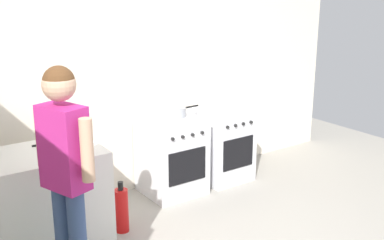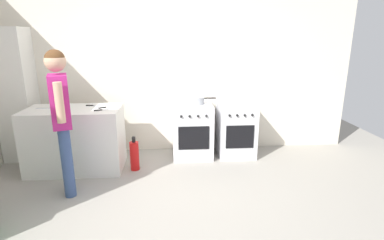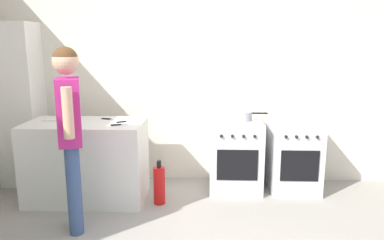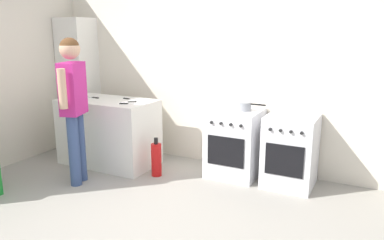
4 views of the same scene
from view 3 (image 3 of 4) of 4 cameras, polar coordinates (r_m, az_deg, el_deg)
The scene contains 12 objects.
back_wall at distance 4.76m, azimuth 2.36°, elevation 6.17°, with size 6.00×0.10×2.60m, color silver.
counter_unit at distance 4.41m, azimuth -15.67°, elevation -6.05°, with size 1.30×0.70×0.90m, color silver.
oven_left at distance 4.58m, azimuth 6.67°, elevation -5.31°, with size 0.62×0.62×0.85m.
oven_right at distance 4.69m, azimuth 15.29°, elevation -5.26°, with size 0.57×0.62×0.85m.
pot at distance 4.49m, azimuth 8.21°, elevation 0.59°, with size 0.34×0.16×0.10m.
knife_utility at distance 4.37m, azimuth -12.21°, elevation 0.13°, with size 0.25×0.08×0.01m.
knife_carving at distance 4.44m, azimuth -19.86°, elevation -0.14°, with size 0.33×0.04×0.01m.
knife_bread at distance 4.07m, azimuth -10.00°, elevation -0.64°, with size 0.34×0.15×0.01m.
knife_paring at distance 4.18m, azimuth -11.09°, elevation -0.34°, with size 0.19×0.14×0.01m.
person at distance 3.57m, azimuth -18.09°, elevation -0.41°, with size 0.30×0.55×1.73m.
fire_extinguisher at distance 4.22m, azimuth -4.96°, elevation -9.84°, with size 0.13×0.13×0.50m.
larder_cabinet at distance 5.08m, azimuth -24.61°, elevation 2.04°, with size 0.48×0.44×2.00m, color silver.
Camera 3 is at (-0.00, -2.78, 1.78)m, focal length 35.00 mm.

